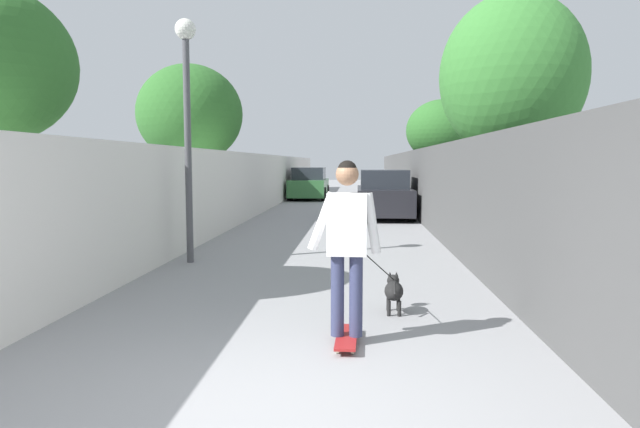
{
  "coord_description": "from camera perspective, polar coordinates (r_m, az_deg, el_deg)",
  "views": [
    {
      "loc": [
        -3.47,
        -0.76,
        1.77
      ],
      "look_at": [
        4.83,
        -0.2,
        1.0
      ],
      "focal_mm": 31.19,
      "sensor_mm": 36.0,
      "label": 1
    }
  ],
  "objects": [
    {
      "name": "fence_right",
      "position": [
        15.61,
        11.25,
        2.71
      ],
      "size": [
        48.0,
        0.3,
        2.19
      ],
      "primitive_type": "cube",
      "color": "#4C4C4C",
      "rests_on": "ground"
    },
    {
      "name": "tree_right_far",
      "position": [
        11.46,
        19.11,
        13.14
      ],
      "size": [
        2.73,
        2.73,
        4.95
      ],
      "color": "brown",
      "rests_on": "ground"
    },
    {
      "name": "dog",
      "position": [
        6.67,
        7.56,
        -7.73
      ],
      "size": [
        1.48,
        0.65,
        1.06
      ],
      "color": "black",
      "rests_on": "ground"
    },
    {
      "name": "person_skateboarder",
      "position": [
        5.35,
        2.78,
        -2.1
      ],
      "size": [
        0.23,
        0.71,
        1.71
      ],
      "color": "#333859",
      "rests_on": "skateboard"
    },
    {
      "name": "tree_right_distant",
      "position": [
        22.75,
        12.41,
        8.33
      ],
      "size": [
        2.83,
        2.83,
        4.26
      ],
      "color": "brown",
      "rests_on": "ground"
    },
    {
      "name": "car_far",
      "position": [
        27.18,
        -1.12,
        3.06
      ],
      "size": [
        4.23,
        1.8,
        1.54
      ],
      "color": "#336B38",
      "rests_on": "ground"
    },
    {
      "name": "tree_left_mid",
      "position": [
        17.27,
        -13.2,
        9.91
      ],
      "size": [
        3.13,
        3.13,
        4.68
      ],
      "color": "brown",
      "rests_on": "ground"
    },
    {
      "name": "lamp_post",
      "position": [
        10.12,
        -13.5,
        11.59
      ],
      "size": [
        0.36,
        0.36,
        4.23
      ],
      "color": "#4C4C51",
      "rests_on": "ground"
    },
    {
      "name": "wall_left",
      "position": [
        15.88,
        -8.94,
        2.58
      ],
      "size": [
        48.0,
        0.3,
        2.08
      ],
      "primitive_type": "cube",
      "color": "silver",
      "rests_on": "ground"
    },
    {
      "name": "ground_plane",
      "position": [
        17.57,
        1.38,
        -0.49
      ],
      "size": [
        80.0,
        80.0,
        0.0
      ],
      "primitive_type": "plane",
      "color": "gray"
    },
    {
      "name": "skateboard",
      "position": [
        5.57,
        2.73,
        -12.52
      ],
      "size": [
        0.8,
        0.22,
        0.08
      ],
      "color": "maroon",
      "rests_on": "ground"
    },
    {
      "name": "car_near",
      "position": [
        18.15,
        6.56,
        1.92
      ],
      "size": [
        4.04,
        1.8,
        1.54
      ],
      "color": "black",
      "rests_on": "ground"
    }
  ]
}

